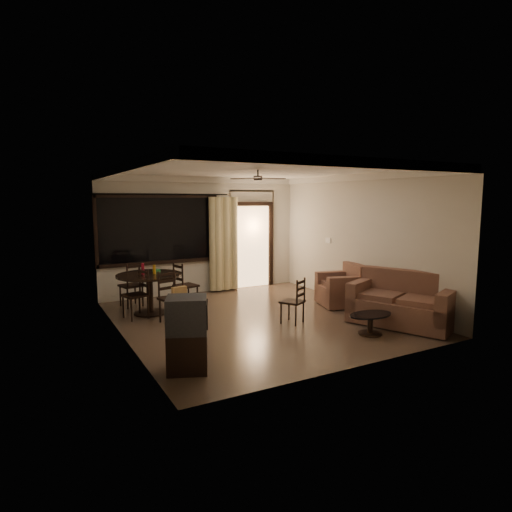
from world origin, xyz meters
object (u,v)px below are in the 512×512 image
dining_chair_north (132,293)px  dining_table (150,282)px  tv_cabinet (187,334)px  coffee_table (370,321)px  dining_chair_south (173,306)px  armchair (343,289)px  sofa (403,304)px  side_chair (293,310)px  dining_chair_east (186,293)px  dining_chair_west (136,304)px

dining_chair_north → dining_table: bearing=90.1°
tv_cabinet → coffee_table: size_ratio=1.24×
dining_chair_south → tv_cabinet: tv_cabinet is taller
dining_table → dining_chair_south: size_ratio=1.35×
tv_cabinet → armchair: size_ratio=0.94×
sofa → side_chair: 1.99m
dining_table → dining_chair_north: dining_table is taller
dining_chair_north → side_chair: dining_chair_north is taller
dining_chair_south → tv_cabinet: 2.33m
sofa → dining_chair_east: bearing=110.3°
dining_table → sofa: 4.83m
dining_chair_north → dining_chair_south: bearing=90.0°
dining_chair_east → armchair: (3.01, -1.51, 0.08)m
dining_table → dining_chair_west: dining_table is taller
dining_chair_east → armchair: 3.37m
dining_table → side_chair: 2.89m
dining_chair_west → side_chair: (2.45, -1.72, -0.03)m
dining_chair_north → armchair: (4.01, -2.07, 0.08)m
dining_chair_west → dining_chair_east: same height
dining_chair_east → coffee_table: (2.09, -3.30, -0.05)m
sofa → coffee_table: size_ratio=2.47×
dining_chair_west → side_chair: 2.99m
sofa → dining_chair_west: bearing=123.0°
tv_cabinet → side_chair: (2.45, 1.18, -0.25)m
dining_chair_south → sofa: size_ratio=0.48×
dining_chair_north → coffee_table: dining_chair_north is taller
dining_chair_east → coffee_table: bearing=-161.5°
dining_chair_east → side_chair: size_ratio=1.12×
tv_cabinet → dining_chair_west: bearing=112.7°
dining_chair_north → tv_cabinet: bearing=74.2°
side_chair → sofa: bearing=120.3°
dining_table → coffee_table: size_ratio=1.59×
tv_cabinet → dining_table: bearing=106.8°
dining_chair_east → armchair: bearing=-130.5°
dining_chair_south → dining_chair_west: bearing=115.9°
side_chair → dining_chair_north: bearing=-77.9°
armchair → dining_chair_east: bearing=169.3°
side_chair → dining_chair_west: bearing=-63.8°
dining_chair_south → sofa: bearing=-44.1°
tv_cabinet → side_chair: 2.73m
tv_cabinet → sofa: 4.15m
sofa → coffee_table: sofa is taller
dining_chair_east → coffee_table: 3.91m
dining_chair_north → sofa: (4.02, -3.70, 0.09)m
dining_table → side_chair: dining_table is taller
coffee_table → dining_chair_north: bearing=128.7°
dining_chair_north → armchair: size_ratio=0.89×
dining_chair_north → coffee_table: bearing=114.8°
dining_table → dining_chair_west: size_ratio=1.35×
dining_chair_west → side_chair: size_ratio=1.12×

